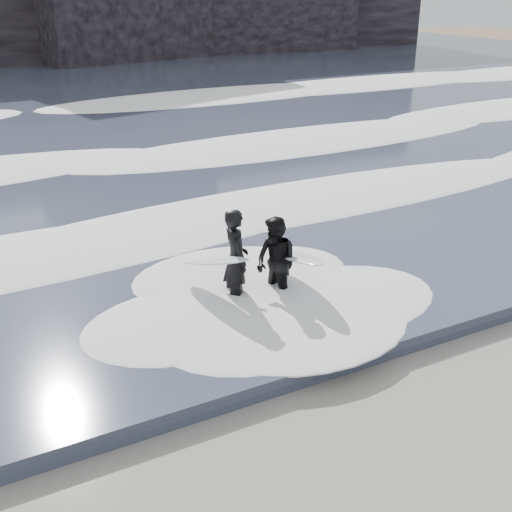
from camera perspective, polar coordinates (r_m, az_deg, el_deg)
name	(u,v)px	position (r m, az deg, el deg)	size (l,w,h in m)	color
ground	(493,511)	(8.22, 20.35, -20.50)	(120.00, 120.00, 0.00)	#8B6749
sea	(27,101)	(33.38, -19.69, 12.84)	(90.00, 52.00, 0.30)	#32374C
foam_near	(187,227)	(14.44, -6.20, 2.55)	(60.00, 3.20, 0.20)	white
foam_mid	(101,156)	(20.82, -13.63, 8.60)	(60.00, 4.00, 0.24)	white
foam_far	(43,108)	(29.44, -18.42, 12.34)	(60.00, 4.80, 0.30)	white
surfer_left	(233,260)	(11.35, -2.05, -0.33)	(1.13, 1.87, 1.88)	black
surfer_right	(278,263)	(11.44, 1.96, -0.59)	(1.18, 1.95, 1.70)	black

